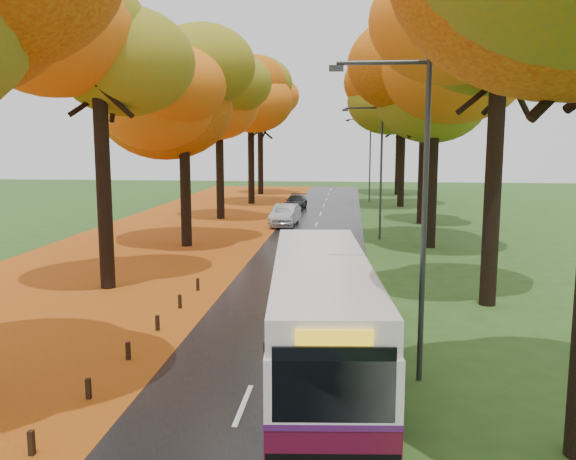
% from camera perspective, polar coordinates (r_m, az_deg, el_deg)
% --- Properties ---
extents(road, '(6.50, 90.00, 0.04)m').
position_cam_1_polar(road, '(32.74, 1.60, -2.15)').
color(road, black).
rests_on(road, ground).
extents(centre_line, '(0.12, 90.00, 0.01)m').
position_cam_1_polar(centre_line, '(32.74, 1.60, -2.11)').
color(centre_line, silver).
rests_on(centre_line, road).
extents(leaf_verge, '(12.00, 90.00, 0.02)m').
position_cam_1_polar(leaf_verge, '(34.58, -13.45, -1.82)').
color(leaf_verge, maroon).
rests_on(leaf_verge, ground).
extents(leaf_drift, '(0.90, 90.00, 0.01)m').
position_cam_1_polar(leaf_drift, '(33.10, -3.68, -2.01)').
color(leaf_drift, '#B35D12').
rests_on(leaf_drift, road).
extents(trees_left, '(9.20, 74.00, 13.88)m').
position_cam_1_polar(trees_left, '(35.62, -10.03, 13.96)').
color(trees_left, black).
rests_on(trees_left, ground).
extents(trees_right, '(9.30, 74.20, 13.96)m').
position_cam_1_polar(trees_right, '(34.52, 14.30, 14.27)').
color(trees_right, black).
rests_on(trees_right, ground).
extents(bollard_row, '(0.11, 23.51, 0.52)m').
position_cam_1_polar(bollard_row, '(14.50, -20.33, -15.81)').
color(bollard_row, black).
rests_on(bollard_row, ground).
extents(streetlamp_near, '(2.45, 0.18, 8.00)m').
position_cam_1_polar(streetlamp_near, '(15.23, 11.76, 3.12)').
color(streetlamp_near, '#333538').
rests_on(streetlamp_near, ground).
extents(streetlamp_mid, '(2.45, 0.18, 8.00)m').
position_cam_1_polar(streetlamp_mid, '(37.14, 8.33, 6.33)').
color(streetlamp_mid, '#333538').
rests_on(streetlamp_mid, ground).
extents(streetlamp_far, '(2.45, 0.18, 8.00)m').
position_cam_1_polar(streetlamp_far, '(59.12, 7.44, 7.15)').
color(streetlamp_far, '#333538').
rests_on(streetlamp_far, ground).
extents(bus, '(3.49, 11.21, 2.90)m').
position_cam_1_polar(bus, '(16.37, 3.12, -7.59)').
color(bus, '#500C22').
rests_on(bus, road).
extents(car_white, '(1.79, 4.09, 1.37)m').
position_cam_1_polar(car_white, '(42.50, -0.46, 1.30)').
color(car_white, silver).
rests_on(car_white, road).
extents(car_silver, '(1.92, 4.54, 1.46)m').
position_cam_1_polar(car_silver, '(43.02, -0.25, 1.44)').
color(car_silver, '#9A9CA1').
rests_on(car_silver, road).
extents(car_dark, '(1.89, 4.18, 1.19)m').
position_cam_1_polar(car_dark, '(53.12, 0.73, 2.66)').
color(car_dark, black).
rests_on(car_dark, road).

